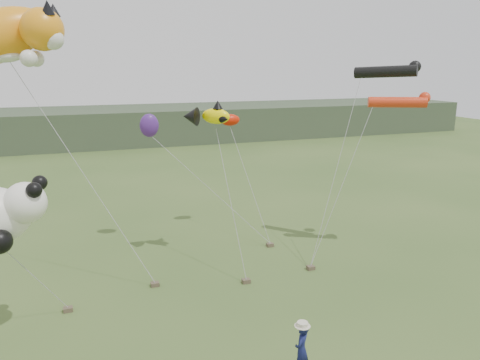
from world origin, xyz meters
The scene contains 8 objects.
ground centered at (0.00, 0.00, 0.00)m, with size 120.00×120.00×0.00m, color #385123.
headland centered at (-3.11, 44.69, 1.92)m, with size 90.00×13.00×4.00m.
festival_attendant centered at (-0.07, -2.14, 0.81)m, with size 0.59×0.39×1.63m, color #121745.
sandbag_anchors centered at (-0.53, 5.02, 0.09)m, with size 10.72×3.73×0.17m.
cat_kite centered at (-8.34, 9.28, 10.20)m, with size 6.24×3.33×3.57m.
fish_kite centered at (-0.21, 7.45, 6.80)m, with size 2.36×1.55×1.13m.
tube_kites centered at (8.53, 5.57, 8.16)m, with size 2.90×2.78×2.16m.
misc_kites centered at (-0.65, 10.63, 6.12)m, with size 5.56×1.56×1.16m.
Camera 1 is at (-5.91, -13.10, 9.02)m, focal length 35.00 mm.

